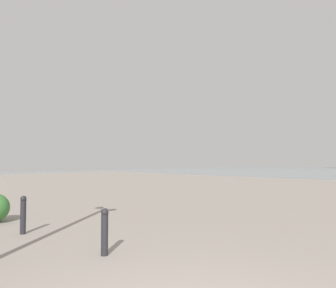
{
  "coord_description": "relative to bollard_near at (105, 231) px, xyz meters",
  "views": [
    {
      "loc": [
        -1.89,
        2.28,
        1.62
      ],
      "look_at": [
        6.37,
        -6.43,
        2.2
      ],
      "focal_mm": 35.24,
      "sensor_mm": 36.0,
      "label": 1
    }
  ],
  "objects": [
    {
      "name": "bollard_near",
      "position": [
        0.0,
        0.0,
        0.0
      ],
      "size": [
        0.13,
        0.13,
        0.79
      ],
      "color": "#232328",
      "rests_on": "ground"
    },
    {
      "name": "bollard_mid",
      "position": [
        2.63,
        0.27,
        0.02
      ],
      "size": [
        0.13,
        0.13,
        0.83
      ],
      "color": "#232328",
      "rests_on": "ground"
    }
  ]
}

